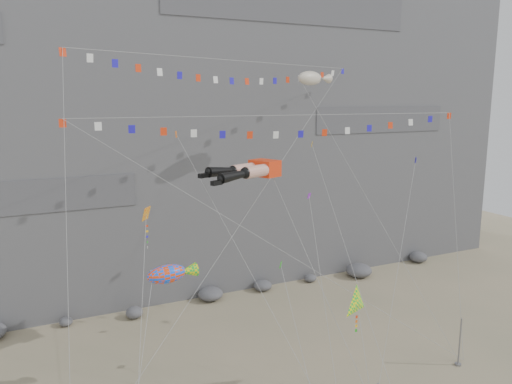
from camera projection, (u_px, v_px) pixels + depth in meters
ground at (292, 383)px, 36.32m from camera, size 120.00×120.00×0.00m
cliff at (164, 60)px, 60.08m from camera, size 80.00×28.00×50.00m
talus_boulders at (210, 294)px, 51.29m from camera, size 60.00×3.00×1.20m
anchor_pole_right at (460, 342)px, 38.45m from camera, size 0.12×0.12×3.90m
legs_kite at (248, 171)px, 38.11m from camera, size 7.77×15.24×20.43m
flag_banner_upper at (239, 61)px, 41.69m from camera, size 30.53×19.42×31.61m
flag_banner_lower at (289, 116)px, 38.20m from camera, size 32.50×8.59×23.77m
harlequin_kite at (146, 215)px, 31.32m from camera, size 3.82×7.80×15.17m
fish_windsock at (167, 274)px, 33.41m from camera, size 6.49×7.71×11.99m
delta_kite at (357, 303)px, 34.11m from camera, size 2.98×5.24×8.69m
blimp_windsock at (310, 79)px, 46.41m from camera, size 7.27×16.51×27.32m
small_kite_a at (179, 140)px, 39.06m from camera, size 5.94×15.50×23.64m
small_kite_b at (310, 200)px, 40.70m from camera, size 4.16×10.82×16.56m
small_kite_c at (282, 268)px, 36.08m from camera, size 2.22×9.39×12.35m
small_kite_d at (313, 149)px, 43.93m from camera, size 3.45×16.82×23.20m
small_kite_e at (415, 165)px, 41.89m from camera, size 10.62×8.85×20.01m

